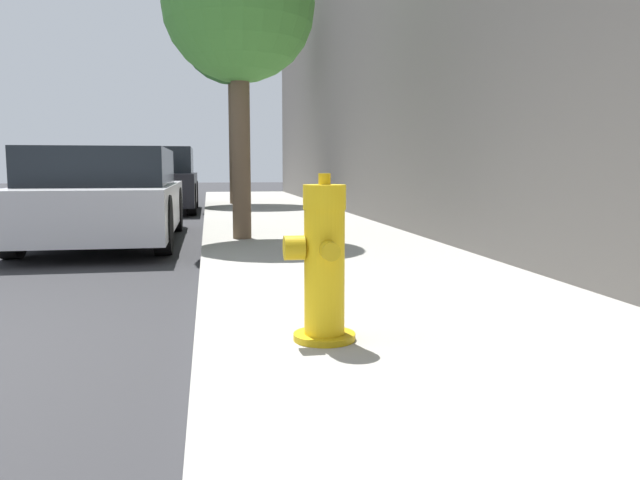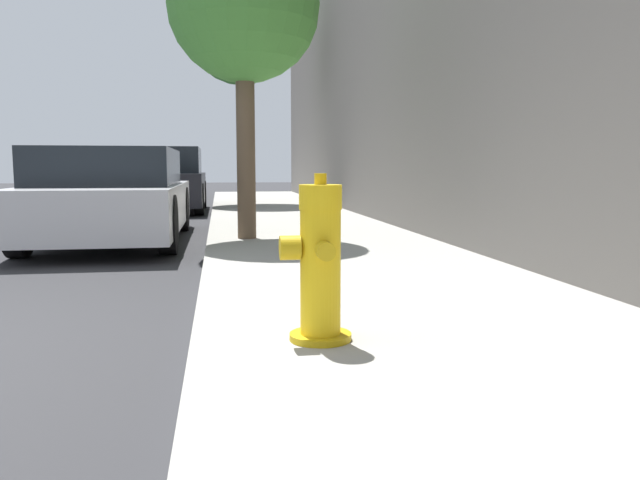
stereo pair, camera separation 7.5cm
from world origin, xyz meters
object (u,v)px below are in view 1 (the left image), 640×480
object	(u,v)px
parked_car_near	(106,197)
parked_car_mid	(156,181)
street_tree_far	(232,31)
street_tree_near	(239,7)
fire_hydrant	(323,265)

from	to	relation	value
parked_car_near	parked_car_mid	size ratio (longest dim) A/B	1.18
parked_car_near	street_tree_far	distance (m)	8.00
street_tree_near	parked_car_mid	bearing A→B (deg)	103.05
parked_car_mid	street_tree_near	size ratio (longest dim) A/B	1.01
street_tree_near	street_tree_far	xyz separation A→B (m)	(0.23, 7.77, 1.33)
parked_car_near	street_tree_near	xyz separation A→B (m)	(1.79, -0.95, 2.34)
parked_car_near	street_tree_far	world-z (taller)	street_tree_far
parked_car_mid	street_tree_near	world-z (taller)	street_tree_near
street_tree_near	street_tree_far	bearing A→B (deg)	88.31
parked_car_near	street_tree_near	bearing A→B (deg)	-28.02
street_tree_far	fire_hydrant	bearing A→B (deg)	-90.29
fire_hydrant	street_tree_near	bearing A→B (deg)	91.98
fire_hydrant	parked_car_mid	xyz separation A→B (m)	(-1.77, 11.74, 0.18)
parked_car_mid	street_tree_far	distance (m)	4.12
fire_hydrant	street_tree_far	distance (m)	13.13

